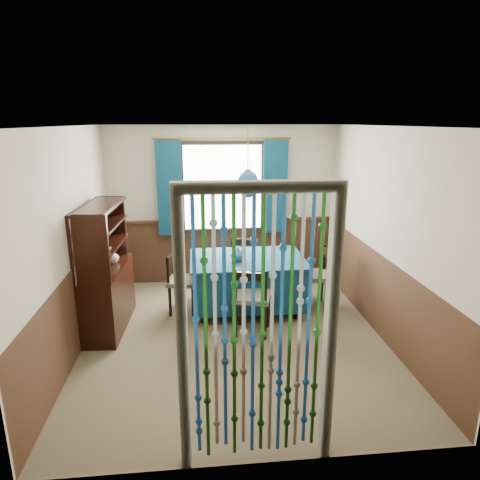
{
  "coord_description": "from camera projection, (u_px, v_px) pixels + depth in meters",
  "views": [
    {
      "loc": [
        -0.41,
        -4.69,
        2.56
      ],
      "look_at": [
        0.13,
        0.56,
        1.08
      ],
      "focal_mm": 32.0,
      "sensor_mm": 36.0,
      "label": 1
    }
  ],
  "objects": [
    {
      "name": "floor",
      "position": [
        234.0,
        337.0,
        5.22
      ],
      "size": [
        4.0,
        4.0,
        0.0
      ],
      "primitive_type": "plane",
      "color": "brown",
      "rests_on": "ground"
    },
    {
      "name": "ceiling",
      "position": [
        233.0,
        126.0,
        4.55
      ],
      "size": [
        4.0,
        4.0,
        0.0
      ],
      "primitive_type": "plane",
      "rotation": [
        3.14,
        0.0,
        0.0
      ],
      "color": "silver",
      "rests_on": "ground"
    },
    {
      "name": "wall_back",
      "position": [
        223.0,
        206.0,
        6.8
      ],
      "size": [
        3.6,
        0.0,
        3.6
      ],
      "primitive_type": "plane",
      "rotation": [
        1.57,
        0.0,
        0.0
      ],
      "color": "beige",
      "rests_on": "ground"
    },
    {
      "name": "wall_front",
      "position": [
        259.0,
        315.0,
        2.97
      ],
      "size": [
        3.6,
        0.0,
        3.6
      ],
      "primitive_type": "plane",
      "rotation": [
        -1.57,
        0.0,
        0.0
      ],
      "color": "beige",
      "rests_on": "ground"
    },
    {
      "name": "wall_left",
      "position": [
        71.0,
        244.0,
        4.71
      ],
      "size": [
        0.0,
        4.0,
        4.0
      ],
      "primitive_type": "plane",
      "rotation": [
        1.57,
        0.0,
        1.57
      ],
      "color": "beige",
      "rests_on": "ground"
    },
    {
      "name": "wall_right",
      "position": [
        385.0,
        235.0,
        5.06
      ],
      "size": [
        0.0,
        4.0,
        4.0
      ],
      "primitive_type": "plane",
      "rotation": [
        1.57,
        0.0,
        -1.57
      ],
      "color": "beige",
      "rests_on": "ground"
    },
    {
      "name": "wainscot_back",
      "position": [
        223.0,
        251.0,
        6.99
      ],
      "size": [
        3.6,
        0.0,
        3.6
      ],
      "primitive_type": "plane",
      "rotation": [
        1.57,
        0.0,
        0.0
      ],
      "color": "#432919",
      "rests_on": "ground"
    },
    {
      "name": "wainscot_front",
      "position": [
        258.0,
        406.0,
        3.19
      ],
      "size": [
        3.6,
        0.0,
        3.6
      ],
      "primitive_type": "plane",
      "rotation": [
        -1.57,
        0.0,
        0.0
      ],
      "color": "#432919",
      "rests_on": "ground"
    },
    {
      "name": "wainscot_left",
      "position": [
        80.0,
        306.0,
        4.91
      ],
      "size": [
        0.0,
        4.0,
        4.0
      ],
      "primitive_type": "plane",
      "rotation": [
        1.57,
        0.0,
        1.57
      ],
      "color": "#432919",
      "rests_on": "ground"
    },
    {
      "name": "wainscot_right",
      "position": [
        378.0,
        294.0,
        5.27
      ],
      "size": [
        0.0,
        4.0,
        4.0
      ],
      "primitive_type": "plane",
      "rotation": [
        1.57,
        0.0,
        -1.57
      ],
      "color": "#432919",
      "rests_on": "ground"
    },
    {
      "name": "window",
      "position": [
        223.0,
        187.0,
        6.68
      ],
      "size": [
        1.32,
        0.12,
        1.42
      ],
      "primitive_type": "cube",
      "color": "black",
      "rests_on": "wall_back"
    },
    {
      "name": "doorway",
      "position": [
        258.0,
        337.0,
        3.08
      ],
      "size": [
        1.16,
        0.12,
        2.18
      ],
      "primitive_type": null,
      "color": "silver",
      "rests_on": "ground"
    },
    {
      "name": "dining_table",
      "position": [
        247.0,
        279.0,
        5.92
      ],
      "size": [
        1.55,
        1.08,
        0.75
      ],
      "rotation": [
        0.0,
        0.0,
        -0.0
      ],
      "color": "#0E374C",
      "rests_on": "floor"
    },
    {
      "name": "chair_near",
      "position": [
        252.0,
        298.0,
        5.21
      ],
      "size": [
        0.53,
        0.52,
        0.88
      ],
      "rotation": [
        0.0,
        0.0,
        -0.26
      ],
      "color": "black",
      "rests_on": "floor"
    },
    {
      "name": "chair_far",
      "position": [
        242.0,
        263.0,
        6.62
      ],
      "size": [
        0.46,
        0.44,
        0.81
      ],
      "rotation": [
        0.0,
        0.0,
        2.98
      ],
      "color": "black",
      "rests_on": "floor"
    },
    {
      "name": "chair_left",
      "position": [
        181.0,
        281.0,
        5.83
      ],
      "size": [
        0.46,
        0.47,
        0.83
      ],
      "rotation": [
        0.0,
        0.0,
        -1.74
      ],
      "color": "black",
      "rests_on": "floor"
    },
    {
      "name": "chair_right",
      "position": [
        315.0,
        276.0,
        5.99
      ],
      "size": [
        0.46,
        0.48,
        0.87
      ],
      "rotation": [
        0.0,
        0.0,
        1.45
      ],
      "color": "black",
      "rests_on": "floor"
    },
    {
      "name": "sideboard",
      "position": [
        106.0,
        286.0,
        5.35
      ],
      "size": [
        0.49,
        1.24,
        1.59
      ],
      "rotation": [
        0.0,
        0.0,
        -0.05
      ],
      "color": "black",
      "rests_on": "floor"
    },
    {
      "name": "pendant_lamp",
      "position": [
        248.0,
        184.0,
        5.56
      ],
      "size": [
        0.29,
        0.29,
        0.92
      ],
      "color": "olive",
      "rests_on": "ceiling"
    },
    {
      "name": "vase_table",
      "position": [
        238.0,
        254.0,
        5.7
      ],
      "size": [
        0.23,
        0.23,
        0.18
      ],
      "primitive_type": "imported",
      "rotation": [
        0.0,
        0.0,
        0.42
      ],
      "color": "navy",
      "rests_on": "dining_table"
    },
    {
      "name": "bowl_shelf",
      "position": [
        102.0,
        251.0,
        4.91
      ],
      "size": [
        0.25,
        0.25,
        0.05
      ],
      "primitive_type": "imported",
      "rotation": [
        0.0,
        0.0,
        -0.16
      ],
      "color": "beige",
      "rests_on": "sideboard"
    },
    {
      "name": "vase_sideboard",
      "position": [
        112.0,
        255.0,
        5.46
      ],
      "size": [
        0.23,
        0.23,
        0.2
      ],
      "primitive_type": "imported",
      "rotation": [
        0.0,
        0.0,
        -0.24
      ],
      "color": "beige",
      "rests_on": "sideboard"
    }
  ]
}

